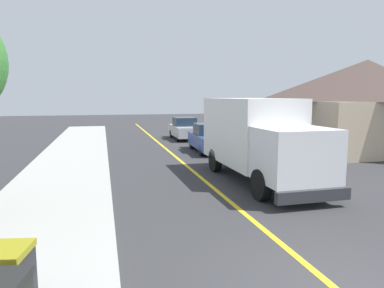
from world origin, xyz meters
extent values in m
cube|color=#9E9E99|center=(-5.40, 4.00, 0.07)|extent=(3.60, 60.00, 0.15)
cube|color=gold|center=(0.00, 10.00, 0.00)|extent=(0.16, 56.00, 0.01)
cube|color=silver|center=(2.00, 8.62, 1.90)|extent=(2.48, 5.04, 2.60)
cube|color=silver|center=(2.05, 5.12, 1.45)|extent=(2.31, 2.03, 1.70)
cube|color=#1E2D3D|center=(2.07, 4.22, 1.82)|extent=(2.04, 0.11, 0.75)
cube|color=#2D2D33|center=(2.07, 4.04, 0.42)|extent=(2.40, 0.24, 0.36)
cylinder|color=black|center=(3.10, 5.33, 0.50)|extent=(0.32, 1.00, 1.00)
cylinder|color=black|center=(1.00, 5.30, 0.50)|extent=(0.32, 1.00, 1.00)
cylinder|color=black|center=(3.03, 9.88, 0.50)|extent=(0.32, 1.00, 1.00)
cylinder|color=black|center=(0.93, 9.85, 0.50)|extent=(0.32, 1.00, 1.00)
cube|color=#2D4793|center=(2.31, 15.29, 0.65)|extent=(2.02, 4.48, 0.76)
cube|color=#1E2D3D|center=(2.32, 15.44, 1.35)|extent=(1.67, 1.88, 0.64)
cylinder|color=black|center=(3.03, 13.84, 0.32)|extent=(0.25, 0.65, 0.64)
cylinder|color=black|center=(1.45, 13.92, 0.32)|extent=(0.25, 0.65, 0.64)
cylinder|color=black|center=(3.17, 16.65, 0.32)|extent=(0.25, 0.65, 0.64)
cylinder|color=black|center=(1.59, 16.73, 0.32)|extent=(0.25, 0.65, 0.64)
cube|color=#B7B7BC|center=(2.29, 21.80, 0.65)|extent=(1.88, 4.43, 0.76)
cube|color=#1E2D3D|center=(2.29, 21.95, 1.35)|extent=(1.62, 1.83, 0.64)
cylinder|color=black|center=(3.05, 20.37, 0.32)|extent=(0.23, 0.64, 0.64)
cylinder|color=black|center=(1.48, 20.40, 0.32)|extent=(0.23, 0.64, 0.64)
cylinder|color=black|center=(3.11, 23.19, 0.32)|extent=(0.23, 0.64, 0.64)
cylinder|color=black|center=(1.53, 23.22, 0.32)|extent=(0.23, 0.64, 0.64)
cube|color=#B7B7BC|center=(5.20, 15.47, 0.65)|extent=(2.00, 4.48, 0.76)
cube|color=#1E2D3D|center=(5.21, 15.32, 1.35)|extent=(1.67, 1.87, 0.64)
cylinder|color=black|center=(4.35, 16.84, 0.32)|extent=(0.25, 0.65, 0.64)
cylinder|color=black|center=(5.92, 16.91, 0.32)|extent=(0.25, 0.65, 0.64)
cylinder|color=black|center=(4.48, 14.02, 0.32)|extent=(0.25, 0.65, 0.64)
cylinder|color=black|center=(6.05, 14.10, 0.32)|extent=(0.25, 0.65, 0.64)
cube|color=#232328|center=(-5.18, 0.28, 0.63)|extent=(0.71, 0.78, 0.96)
cube|color=olive|center=(-5.18, 0.28, 1.16)|extent=(0.75, 0.81, 0.10)
cylinder|color=gray|center=(4.97, 10.91, 1.10)|extent=(0.08, 0.08, 2.20)
cylinder|color=red|center=(4.97, 10.94, 2.25)|extent=(0.76, 0.03, 0.76)
cylinder|color=white|center=(4.97, 10.96, 2.25)|extent=(0.80, 0.02, 0.80)
cube|color=tan|center=(11.96, 14.03, 1.50)|extent=(9.46, 7.81, 3.00)
pyramid|color=#473833|center=(11.96, 14.03, 4.25)|extent=(10.40, 8.59, 2.49)
cube|color=brown|center=(7.27, 13.03, 1.05)|extent=(0.10, 1.00, 2.10)
camera|label=1|loc=(-3.80, -4.90, 3.29)|focal=33.49mm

